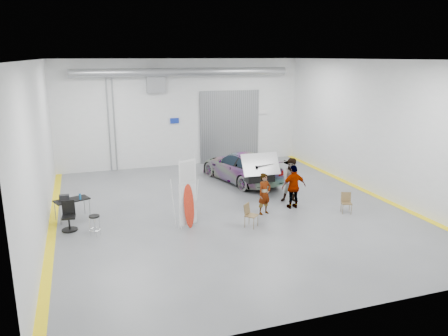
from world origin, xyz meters
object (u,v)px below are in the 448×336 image
object	(u,v)px
sedan_car	(241,167)
person_b	(292,180)
shop_stool	(95,226)
work_table	(70,200)
folding_chair_far	(346,207)
person_a	(264,194)
person_c	(294,187)
surfboard_display	(186,199)
folding_chair_near	(251,220)
office_chair	(69,218)

from	to	relation	value
sedan_car	person_b	xyz separation A→B (m)	(0.91, -3.77, 0.23)
shop_stool	work_table	xyz separation A→B (m)	(-0.81, 2.00, 0.42)
shop_stool	folding_chair_far	bearing A→B (deg)	-4.80
person_a	shop_stool	bearing A→B (deg)	161.22
person_c	surfboard_display	size ratio (longest dim) A/B	0.68
person_c	shop_stool	distance (m)	7.97
folding_chair_far	folding_chair_near	bearing A→B (deg)	-155.97
person_b	folding_chair_far	size ratio (longest dim) A/B	2.37
person_c	office_chair	distance (m)	8.82
person_a	shop_stool	world-z (taller)	person_a
folding_chair_near	folding_chair_far	bearing A→B (deg)	-40.49
person_a	work_table	world-z (taller)	person_a
folding_chair_near	folding_chair_far	size ratio (longest dim) A/B	1.07
office_chair	sedan_car	bearing A→B (deg)	30.43
surfboard_display	office_chair	bearing A→B (deg)	141.35
person_a	person_b	xyz separation A→B (m)	(1.72, 0.95, 0.14)
person_c	surfboard_display	bearing A→B (deg)	9.65
office_chair	folding_chair_far	bearing A→B (deg)	-4.77
folding_chair_far	work_table	size ratio (longest dim) A/B	0.59
person_c	office_chair	bearing A→B (deg)	-1.67
person_b	work_table	world-z (taller)	person_b
folding_chair_far	office_chair	bearing A→B (deg)	-166.99
person_a	office_chair	distance (m)	7.42
folding_chair_near	folding_chair_far	xyz separation A→B (m)	(4.16, 0.15, -0.02)
office_chair	shop_stool	bearing A→B (deg)	-40.32
person_b	office_chair	size ratio (longest dim) A/B	1.83
person_c	folding_chair_near	bearing A→B (deg)	30.69
person_b	work_table	xyz separation A→B (m)	(-9.04, 0.88, -0.18)
surfboard_display	office_chair	distance (m)	4.29
surfboard_display	folding_chair_near	bearing A→B (deg)	-39.58
sedan_car	shop_stool	bearing A→B (deg)	20.00
person_a	folding_chair_near	bearing A→B (deg)	-152.10
shop_stool	work_table	world-z (taller)	work_table
person_a	office_chair	xyz separation A→B (m)	(-7.37, 0.69, -0.37)
person_c	folding_chair_far	bearing A→B (deg)	145.65
surfboard_display	folding_chair_far	distance (m)	6.52
surfboard_display	folding_chair_near	size ratio (longest dim) A/B	3.08
person_b	sedan_car	bearing A→B (deg)	130.38
work_table	office_chair	distance (m)	1.19
sedan_car	folding_chair_far	distance (m)	6.18
work_table	shop_stool	bearing A→B (deg)	-67.92
person_c	shop_stool	xyz separation A→B (m)	(-7.94, -0.42, -0.54)
shop_stool	work_table	bearing A→B (deg)	112.08
folding_chair_far	office_chair	size ratio (longest dim) A/B	0.77
folding_chair_far	person_c	bearing A→B (deg)	166.50
office_chair	person_a	bearing A→B (deg)	-1.14
folding_chair_near	person_b	bearing A→B (deg)	-5.23
shop_stool	surfboard_display	bearing A→B (deg)	-5.10
work_table	folding_chair_near	bearing A→B (deg)	-25.10
person_a	person_c	distance (m)	1.45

